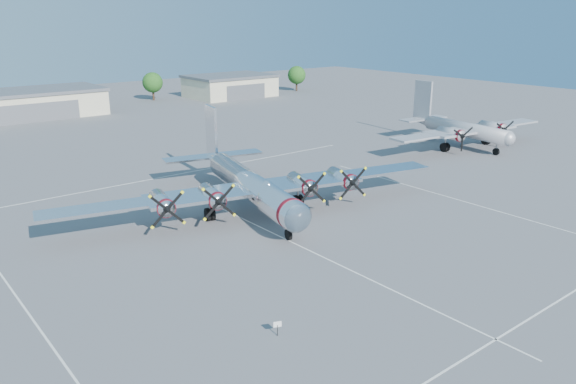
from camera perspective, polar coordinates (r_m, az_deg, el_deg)
ground at (r=51.72m, az=-0.79°, el=-4.57°), size 260.00×260.00×0.00m
parking_lines at (r=50.45m, az=0.44°, el=-5.14°), size 60.00×50.08×0.01m
hangar_center at (r=124.50m, az=-24.94°, el=8.15°), size 28.60×14.60×5.40m
hangar_east at (r=143.63m, az=-5.90°, el=10.70°), size 20.60×14.60×5.40m
tree_east at (r=140.00m, az=-13.60°, el=10.76°), size 4.80×4.80×6.64m
tree_far_east at (r=153.66m, az=0.88°, el=11.79°), size 4.80×4.80×6.64m
main_bomber_b29 at (r=59.35m, az=-3.97°, el=-1.66°), size 46.70×37.02×9.13m
twin_engine_east at (r=91.46m, az=17.03°, el=4.45°), size 31.63×24.36×9.33m
info_placard at (r=36.39m, az=-1.08°, el=-13.43°), size 0.50×0.25×1.01m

